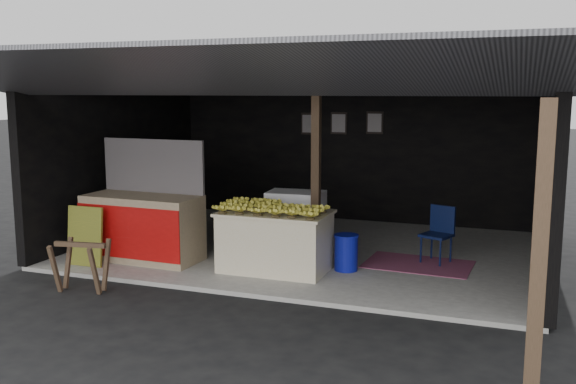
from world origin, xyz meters
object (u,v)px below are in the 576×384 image
at_px(banana_table, 275,241).
at_px(water_barrel, 346,253).
at_px(sawhorse, 81,261).
at_px(neighbor_stall, 143,224).
at_px(plastic_chair, 439,229).
at_px(white_crate, 296,222).

bearing_deg(banana_table, water_barrel, 20.13).
relative_size(banana_table, sawhorse, 2.22).
bearing_deg(water_barrel, neighbor_stall, -171.18).
bearing_deg(water_barrel, plastic_chair, 37.76).
bearing_deg(white_crate, water_barrel, -40.70).
bearing_deg(water_barrel, banana_table, -159.48).
relative_size(neighbor_stall, sawhorse, 2.59).
bearing_deg(plastic_chair, white_crate, -154.07).
relative_size(white_crate, sawhorse, 1.39).
height_order(banana_table, white_crate, white_crate).
height_order(white_crate, neighbor_stall, neighbor_stall).
bearing_deg(water_barrel, sawhorse, -146.61).
xyz_separation_m(banana_table, water_barrel, (0.93, 0.35, -0.18)).
xyz_separation_m(sawhorse, water_barrel, (2.96, 1.95, -0.11)).
distance_m(banana_table, water_barrel, 1.01).
relative_size(banana_table, water_barrel, 3.18).
height_order(banana_table, water_barrel, banana_table).
bearing_deg(sawhorse, white_crate, 44.27).
distance_m(sawhorse, plastic_chair, 5.01).
bearing_deg(banana_table, neighbor_stall, -177.18).
relative_size(sawhorse, water_barrel, 1.43).
xyz_separation_m(neighbor_stall, water_barrel, (2.98, 0.46, -0.29)).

